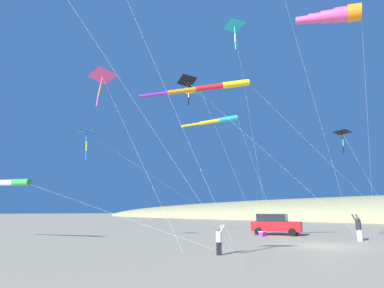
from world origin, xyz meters
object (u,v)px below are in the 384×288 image
at_px(cooler_box, 263,234).
at_px(kite_windsock_small_distant, 2,183).
at_px(parked_car, 275,224).
at_px(kite_windsock_magenta_far_left, 212,87).
at_px(person_child_green_jacket, 219,239).
at_px(person_adult_flyer, 358,226).
at_px(kite_windsock_purple_drifting, 190,91).
at_px(kite_delta_long_streamer_left, 103,77).
at_px(kite_delta_orange_high_right, 87,132).
at_px(kite_delta_rainbow_low_near, 235,26).
at_px(kite_windsock_yellow_midlevel, 218,121).
at_px(kite_delta_striped_overhead, 188,82).
at_px(kite_delta_teal_far_right, 342,132).
at_px(kite_windsock_green_low_center, 336,15).

height_order(cooler_box, kite_windsock_small_distant, kite_windsock_small_distant).
height_order(parked_car, kite_windsock_magenta_far_left, kite_windsock_magenta_far_left).
bearing_deg(kite_windsock_small_distant, cooler_box, 147.80).
bearing_deg(parked_car, person_child_green_jacket, 20.57).
xyz_separation_m(person_adult_flyer, kite_windsock_magenta_far_left, (9.93, -5.10, 9.38)).
bearing_deg(kite_windsock_purple_drifting, kite_windsock_magenta_far_left, 56.17).
xyz_separation_m(person_child_green_jacket, kite_delta_long_streamer_left, (-0.30, -13.95, 13.25)).
xyz_separation_m(person_child_green_jacket, kite_windsock_purple_drifting, (-7.63, -10.11, 12.88)).
height_order(person_child_green_jacket, kite_delta_orange_high_right, kite_delta_orange_high_right).
relative_size(kite_windsock_purple_drifting, kite_delta_rainbow_low_near, 0.72).
bearing_deg(kite_windsock_yellow_midlevel, kite_delta_orange_high_right, 10.71).
bearing_deg(kite_delta_rainbow_low_near, kite_delta_long_streamer_left, -43.47).
distance_m(kite_delta_long_streamer_left, kite_windsock_small_distant, 11.95).
height_order(parked_car, kite_windsock_purple_drifting, kite_windsock_purple_drifting).
distance_m(person_adult_flyer, kite_delta_striped_overhead, 21.13).
distance_m(person_adult_flyer, kite_delta_orange_high_right, 21.07).
bearing_deg(kite_delta_teal_far_right, kite_windsock_magenta_far_left, -28.55).
relative_size(cooler_box, kite_delta_teal_far_right, 0.08).
height_order(kite_delta_rainbow_low_near, kite_delta_striped_overhead, kite_delta_rainbow_low_near).
relative_size(person_child_green_jacket, kite_windsock_purple_drifting, 0.10).
relative_size(kite_delta_orange_high_right, kite_delta_rainbow_low_near, 0.68).
bearing_deg(kite_windsock_magenta_far_left, person_adult_flyer, 152.83).
bearing_deg(kite_delta_orange_high_right, kite_delta_striped_overhead, -173.43).
relative_size(kite_windsock_small_distant, kite_delta_striped_overhead, 1.10).
height_order(kite_delta_rainbow_low_near, kite_windsock_green_low_center, kite_delta_rainbow_low_near).
height_order(kite_windsock_small_distant, kite_windsock_magenta_far_left, kite_windsock_magenta_far_left).
bearing_deg(kite_windsock_green_low_center, person_adult_flyer, -161.13).
relative_size(person_adult_flyer, kite_delta_rainbow_low_near, 0.10).
relative_size(parked_car, kite_delta_striped_overhead, 0.28).
height_order(parked_car, kite_windsock_small_distant, kite_windsock_small_distant).
distance_m(parked_car, kite_windsock_green_low_center, 18.60).
bearing_deg(cooler_box, kite_windsock_magenta_far_left, 14.22).
height_order(kite_delta_orange_high_right, kite_delta_teal_far_right, kite_delta_orange_high_right).
bearing_deg(kite_windsock_yellow_midlevel, kite_delta_rainbow_low_near, 49.38).
xyz_separation_m(kite_delta_orange_high_right, kite_windsock_purple_drifting, (-9.73, 0.98, 5.74)).
bearing_deg(cooler_box, person_adult_flyer, 100.06).
bearing_deg(person_child_green_jacket, kite_delta_striped_overhead, -127.42).
distance_m(person_adult_flyer, kite_windsock_yellow_midlevel, 21.47).
height_order(person_adult_flyer, kite_windsock_green_low_center, kite_windsock_green_low_center).
xyz_separation_m(person_adult_flyer, kite_delta_long_streamer_left, (12.40, -16.19, 13.00)).
bearing_deg(kite_delta_rainbow_low_near, kite_windsock_small_distant, -34.56).
distance_m(kite_delta_teal_far_right, kite_delta_rainbow_low_near, 13.94).
bearing_deg(kite_windsock_purple_drifting, kite_delta_long_streamer_left, -27.66).
height_order(person_adult_flyer, kite_delta_striped_overhead, kite_delta_striped_overhead).
bearing_deg(kite_windsock_magenta_far_left, kite_delta_long_streamer_left, -77.44).
bearing_deg(kite_windsock_green_low_center, person_child_green_jacket, -62.56).
height_order(person_adult_flyer, kite_delta_rainbow_low_near, kite_delta_rainbow_low_near).
bearing_deg(kite_delta_long_streamer_left, kite_windsock_magenta_far_left, 102.56).
distance_m(parked_car, cooler_box, 2.32).
height_order(kite_delta_long_streamer_left, kite_delta_teal_far_right, kite_delta_long_streamer_left).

